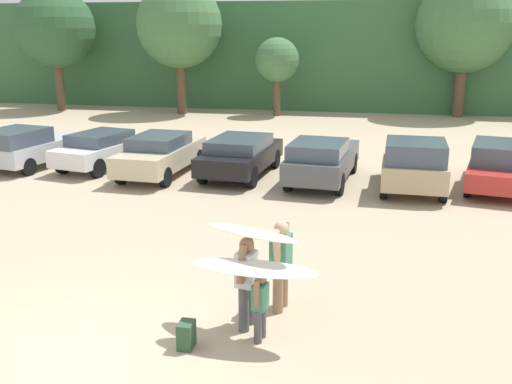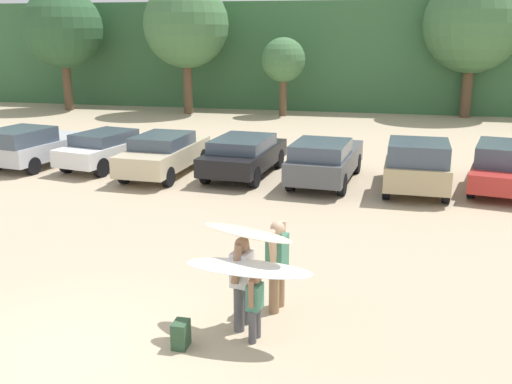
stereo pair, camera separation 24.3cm
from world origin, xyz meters
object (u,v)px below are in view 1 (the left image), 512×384
(surfboard_cream, at_px, (251,232))
(backpack_dropped, at_px, (186,335))
(parked_car_white, at_px, (103,148))
(surfboard_white, at_px, (254,268))
(parked_car_black, at_px, (241,154))
(parked_car_red, at_px, (500,165))
(parked_car_dark_gray, at_px, (322,159))
(person_companion, at_px, (281,260))
(person_child, at_px, (260,303))
(person_adult, at_px, (247,277))
(parked_car_champagne, at_px, (161,153))
(parked_car_tan, at_px, (414,164))
(parked_car_silver, at_px, (29,146))

(surfboard_cream, xyz_separation_m, backpack_dropped, (-0.88, -0.95, -1.51))
(parked_car_white, distance_m, surfboard_white, 14.04)
(parked_car_black, xyz_separation_m, backpack_dropped, (1.83, -11.69, -0.55))
(parked_car_white, relative_size, parked_car_red, 0.92)
(surfboard_white, height_order, backpack_dropped, surfboard_white)
(parked_car_dark_gray, height_order, person_companion, person_companion)
(parked_car_red, distance_m, backpack_dropped, 13.57)
(person_child, relative_size, surfboard_white, 0.55)
(person_adult, height_order, backpack_dropped, person_adult)
(parked_car_black, height_order, surfboard_cream, surfboard_cream)
(parked_car_black, bearing_deg, person_child, -160.36)
(parked_car_dark_gray, xyz_separation_m, backpack_dropped, (-1.10, -11.26, -0.59))
(parked_car_dark_gray, distance_m, parked_car_red, 5.76)
(parked_car_dark_gray, relative_size, parked_car_red, 0.99)
(parked_car_champagne, height_order, surfboard_cream, surfboard_cream)
(parked_car_dark_gray, height_order, parked_car_red, parked_car_dark_gray)
(parked_car_dark_gray, xyz_separation_m, surfboard_cream, (-0.21, -10.30, 0.92))
(parked_car_red, distance_m, person_child, 12.59)
(parked_car_white, relative_size, surfboard_cream, 2.44)
(parked_car_black, xyz_separation_m, surfboard_cream, (2.71, -10.73, 0.96))
(parked_car_black, height_order, person_companion, person_companion)
(parked_car_black, relative_size, parked_car_dark_gray, 0.95)
(parked_car_dark_gray, relative_size, backpack_dropped, 10.91)
(person_child, bearing_deg, parked_car_white, -44.68)
(parked_car_tan, xyz_separation_m, surfboard_cream, (-3.19, -9.83, 0.84))
(parked_car_dark_gray, xyz_separation_m, person_child, (0.04, -10.77, -0.14))
(parked_car_white, distance_m, parked_car_black, 5.32)
(person_adult, relative_size, person_child, 1.39)
(parked_car_tan, relative_size, surfboard_white, 1.85)
(parked_car_silver, relative_size, parked_car_white, 0.97)
(parked_car_white, distance_m, person_adult, 13.58)
(parked_car_champagne, xyz_separation_m, parked_car_dark_gray, (5.72, 0.07, 0.03))
(surfboard_cream, bearing_deg, surfboard_white, 129.04)
(parked_car_black, height_order, person_adult, person_adult)
(person_adult, xyz_separation_m, surfboard_cream, (0.06, 0.07, 0.80))
(parked_car_silver, relative_size, person_child, 3.71)
(person_child, bearing_deg, surfboard_cream, -52.31)
(parked_car_dark_gray, xyz_separation_m, surfboard_white, (-0.06, -10.79, 0.48))
(parked_car_dark_gray, distance_m, person_adult, 10.38)
(parked_car_white, height_order, parked_car_black, parked_car_black)
(parked_car_white, distance_m, person_child, 14.08)
(surfboard_white, bearing_deg, backpack_dropped, 27.57)
(parked_car_dark_gray, distance_m, person_child, 10.77)
(parked_car_silver, relative_size, person_adult, 2.67)
(parked_car_silver, xyz_separation_m, surfboard_white, (10.93, -10.91, 0.49))
(parked_car_black, bearing_deg, person_adult, -161.40)
(parked_car_champagne, relative_size, parked_car_dark_gray, 0.96)
(surfboard_cream, bearing_deg, person_companion, -96.12)
(parked_car_white, relative_size, person_adult, 2.74)
(person_adult, distance_m, surfboard_cream, 0.80)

